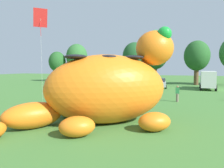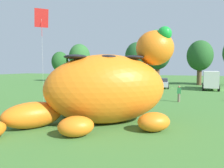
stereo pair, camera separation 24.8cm
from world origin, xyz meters
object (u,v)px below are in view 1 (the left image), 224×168
(car_yellow, at_px, (135,83))
(spectator_near_inflatable, at_px, (140,89))
(giant_inflatable_creature, at_px, (107,88))
(tethered_flying_kite, at_px, (40,19))
(spectator_by_cars, at_px, (177,94))
(car_silver, at_px, (161,83))
(spectator_mid_field, at_px, (136,90))
(box_truck, at_px, (208,80))
(car_orange, at_px, (112,82))
(car_green, at_px, (93,81))

(car_yellow, bearing_deg, spectator_near_inflatable, -73.26)
(giant_inflatable_creature, bearing_deg, tethered_flying_kite, 162.61)
(spectator_by_cars, bearing_deg, tethered_flying_kite, -142.73)
(car_silver, relative_size, spectator_mid_field, 2.49)
(car_silver, height_order, tethered_flying_kite, tethered_flying_kite)
(box_truck, relative_size, tethered_flying_kite, 0.77)
(car_orange, distance_m, box_truck, 16.21)
(spectator_by_cars, relative_size, tethered_flying_kite, 0.20)
(car_green, distance_m, car_orange, 4.22)
(spectator_mid_field, bearing_deg, spectator_near_inflatable, 90.78)
(car_silver, xyz_separation_m, tethered_flying_kite, (-7.36, -22.05, 6.71))
(box_truck, bearing_deg, car_yellow, -176.58)
(car_yellow, height_order, car_silver, same)
(giant_inflatable_creature, xyz_separation_m, tethered_flying_kite, (-6.65, 2.08, 5.27))
(car_yellow, relative_size, spectator_by_cars, 2.44)
(car_green, distance_m, spectator_near_inflatable, 15.68)
(car_yellow, xyz_separation_m, spectator_by_cars, (7.80, -13.64, -0.01))
(spectator_near_inflatable, distance_m, spectator_mid_field, 2.20)
(spectator_mid_field, bearing_deg, car_orange, 120.69)
(giant_inflatable_creature, xyz_separation_m, spectator_near_inflatable, (-0.79, 13.89, -1.45))
(spectator_near_inflatable, xyz_separation_m, tethered_flying_kite, (-5.86, -11.80, 6.71))
(car_orange, xyz_separation_m, box_truck, (16.19, 0.57, 0.74))
(car_green, bearing_deg, spectator_mid_field, -48.38)
(car_green, height_order, box_truck, box_truck)
(car_silver, bearing_deg, car_green, 177.93)
(car_orange, bearing_deg, car_silver, 1.00)
(car_silver, bearing_deg, car_orange, -179.00)
(spectator_by_cars, bearing_deg, car_silver, 103.35)
(car_orange, height_order, spectator_by_cars, car_orange)
(giant_inflatable_creature, relative_size, spectator_by_cars, 6.24)
(car_green, distance_m, spectator_by_cars, 21.72)
(spectator_mid_field, relative_size, tethered_flying_kite, 0.20)
(car_green, height_order, car_silver, same)
(spectator_near_inflatable, bearing_deg, tethered_flying_kite, -116.39)
(car_green, bearing_deg, box_truck, -0.14)
(giant_inflatable_creature, bearing_deg, spectator_near_inflatable, 93.26)
(car_orange, bearing_deg, tethered_flying_kite, -86.32)
(spectator_mid_field, xyz_separation_m, spectator_by_cars, (4.78, -1.49, 0.00))
(car_orange, xyz_separation_m, spectator_mid_field, (7.30, -12.29, -0.01))
(box_truck, xyz_separation_m, tethered_flying_kite, (-14.78, -22.47, 5.96))
(car_green, relative_size, car_silver, 0.96)
(giant_inflatable_creature, distance_m, car_yellow, 24.18)
(giant_inflatable_creature, relative_size, car_orange, 2.48)
(box_truck, height_order, spectator_mid_field, box_truck)
(car_green, relative_size, box_truck, 0.64)
(tethered_flying_kite, bearing_deg, spectator_by_cars, 37.27)
(tethered_flying_kite, bearing_deg, car_green, 103.93)
(giant_inflatable_creature, height_order, car_orange, giant_inflatable_creature)
(car_yellow, height_order, spectator_by_cars, car_yellow)
(giant_inflatable_creature, distance_m, tethered_flying_kite, 8.73)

